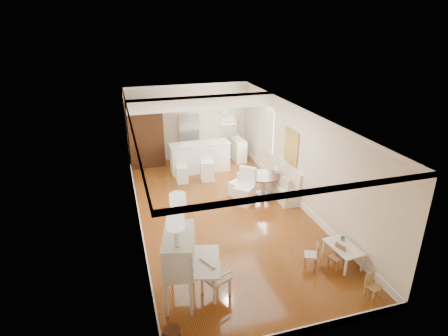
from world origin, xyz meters
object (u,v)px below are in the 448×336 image
slip_chair_near (244,187)px  bar_stool_right (207,165)px  kids_table (342,255)px  breakfast_counter (200,157)px  pantry_cabinet (146,135)px  sideboard (238,150)px  dining_table (263,185)px  slip_chair_far (238,182)px  secretary_bureau (180,267)px  gustavian_armchair (216,276)px  fridge (199,137)px  kids_chair_b (311,254)px  kids_chair_a (336,257)px  kids_chair_c (373,286)px  bar_stool_left (182,170)px  wicker_basket (172,336)px

slip_chair_near → bar_stool_right: slip_chair_near is taller
kids_table → breakfast_counter: 6.28m
pantry_cabinet → sideboard: (3.30, -0.43, -0.74)m
dining_table → slip_chair_far: size_ratio=1.15×
secretary_bureau → gustavian_armchair: bearing=2.7°
bar_stool_right → breakfast_counter: bearing=101.4°
pantry_cabinet → slip_chair_far: bearing=-54.1°
gustavian_armchair → kids_table: size_ratio=1.00×
bar_stool_right → fridge: 1.92m
slip_chair_near → sideboard: bearing=118.9°
kids_chair_b → slip_chair_near: 3.21m
bar_stool_right → sideboard: bearing=51.4°
gustavian_armchair → fridge: size_ratio=0.48×
secretary_bureau → kids_chair_a: secretary_bureau is taller
fridge → breakfast_counter: bearing=-100.8°
dining_table → sideboard: (0.22, 3.06, 0.08)m
slip_chair_near → pantry_cabinet: bearing=166.3°
kids_chair_b → fridge: fridge is taller
kids_chair_b → kids_chair_c: bearing=53.3°
dining_table → bar_stool_left: 2.73m
bar_stool_right → sideboard: 2.15m
kids_chair_b → sideboard: (0.52, 6.55, 0.12)m
bar_stool_left → slip_chair_far: bearing=-41.5°
slip_chair_near → breakfast_counter: (-0.67, 2.72, -0.02)m
kids_chair_c → slip_chair_far: size_ratio=0.60×
dining_table → sideboard: sideboard is taller
secretary_bureau → pantry_cabinet: bearing=102.6°
slip_chair_near → bar_stool_left: size_ratio=1.19×
dining_table → slip_chair_near: slip_chair_near is taller
wicker_basket → bar_stool_right: size_ratio=0.28×
pantry_cabinet → bar_stool_right: bearing=-47.4°
breakfast_counter → gustavian_armchair: bearing=-100.4°
slip_chair_near → sideboard: (0.94, 3.38, -0.12)m
secretary_bureau → kids_table: (3.60, 0.05, -0.49)m
bar_stool_right → fridge: fridge is taller
kids_chair_b → dining_table: size_ratio=0.60×
kids_chair_a → secretary_bureau: bearing=-110.9°
gustavian_armchair → slip_chair_far: size_ratio=1.01×
breakfast_counter → sideboard: size_ratio=2.37×
breakfast_counter → dining_table: bearing=-60.1°
gustavian_armchair → fridge: bearing=-35.0°
kids_chair_c → breakfast_counter: size_ratio=0.25×
dining_table → slip_chair_far: bearing=161.8°
kids_chair_c → breakfast_counter: (-1.76, 7.11, 0.26)m
wicker_basket → kids_chair_c: size_ratio=0.57×
kids_table → breakfast_counter: size_ratio=0.42×
wicker_basket → pantry_cabinet: pantry_cabinet is taller
secretary_bureau → slip_chair_near: 4.15m
slip_chair_far → sideboard: (0.95, 2.82, -0.01)m
secretary_bureau → wicker_basket: secretary_bureau is taller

